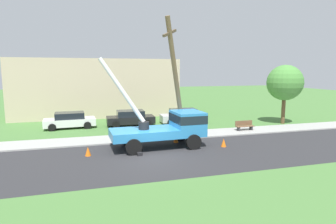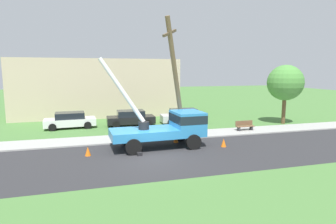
% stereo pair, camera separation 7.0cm
% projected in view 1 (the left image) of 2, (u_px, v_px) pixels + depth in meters
% --- Properties ---
extents(ground_plane, '(120.00, 120.00, 0.00)m').
position_uv_depth(ground_plane, '(126.00, 122.00, 28.24)').
color(ground_plane, '#477538').
extents(road_asphalt, '(80.00, 7.41, 0.01)m').
position_uv_depth(road_asphalt, '(153.00, 157.00, 16.82)').
color(road_asphalt, '#2B2B2D').
rests_on(road_asphalt, ground).
extents(sidewalk_strip, '(80.00, 2.57, 0.10)m').
position_uv_depth(sidewalk_strip, '(139.00, 138.00, 21.56)').
color(sidewalk_strip, '#9E9E99').
rests_on(sidewalk_strip, ground).
extents(utility_truck, '(6.85, 3.21, 5.98)m').
position_uv_depth(utility_truck, '(170.00, 126.00, 19.11)').
color(utility_truck, '#2D84C6').
rests_on(utility_truck, ground).
extents(leaning_utility_pole, '(2.55, 2.71, 8.66)m').
position_uv_depth(leaning_utility_pole, '(176.00, 80.00, 19.73)').
color(leaning_utility_pole, brown).
rests_on(leaning_utility_pole, ground).
extents(traffic_cone_ahead, '(0.36, 0.36, 0.56)m').
position_uv_depth(traffic_cone_ahead, '(224.00, 143.00, 19.16)').
color(traffic_cone_ahead, orange).
rests_on(traffic_cone_ahead, ground).
extents(traffic_cone_behind, '(0.36, 0.36, 0.56)m').
position_uv_depth(traffic_cone_behind, '(88.00, 151.00, 17.10)').
color(traffic_cone_behind, orange).
rests_on(traffic_cone_behind, ground).
extents(traffic_cone_curbside, '(0.36, 0.36, 0.56)m').
position_uv_depth(traffic_cone_curbside, '(176.00, 139.00, 20.32)').
color(traffic_cone_curbside, orange).
rests_on(traffic_cone_curbside, ground).
extents(parked_sedan_white, '(4.51, 2.20, 1.42)m').
position_uv_depth(parked_sedan_white, '(70.00, 120.00, 25.36)').
color(parked_sedan_white, silver).
rests_on(parked_sedan_white, ground).
extents(parked_sedan_black, '(4.43, 2.07, 1.42)m').
position_uv_depth(parked_sedan_black, '(131.00, 118.00, 26.58)').
color(parked_sedan_black, black).
rests_on(parked_sedan_black, ground).
extents(parked_sedan_silver, '(4.51, 2.21, 1.42)m').
position_uv_depth(parked_sedan_silver, '(183.00, 116.00, 27.69)').
color(parked_sedan_silver, '#B7B7BF').
rests_on(parked_sedan_silver, ground).
extents(park_bench, '(1.60, 0.45, 0.90)m').
position_uv_depth(park_bench, '(244.00, 126.00, 24.05)').
color(park_bench, brown).
rests_on(park_bench, ground).
extents(roadside_tree_near, '(3.39, 3.39, 5.67)m').
position_uv_depth(roadside_tree_near, '(285.00, 83.00, 27.09)').
color(roadside_tree_near, brown).
rests_on(roadside_tree_near, ground).
extents(lowrise_building_backdrop, '(18.00, 6.00, 6.40)m').
position_uv_depth(lowrise_building_backdrop, '(97.00, 87.00, 32.65)').
color(lowrise_building_backdrop, '#C6B293').
rests_on(lowrise_building_backdrop, ground).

